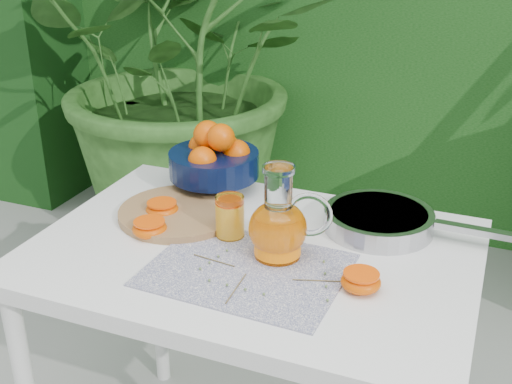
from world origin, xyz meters
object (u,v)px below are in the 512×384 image
at_px(white_table, 253,278).
at_px(fruit_bowl, 215,158).
at_px(saute_pan, 380,219).
at_px(cutting_board, 180,213).
at_px(juice_pitcher, 279,226).

relative_size(white_table, fruit_bowl, 3.80).
bearing_deg(saute_pan, white_table, -142.00).
bearing_deg(white_table, fruit_bowl, 129.23).
bearing_deg(cutting_board, white_table, -19.13).
height_order(white_table, saute_pan, saute_pan).
relative_size(juice_pitcher, saute_pan, 0.46).
bearing_deg(saute_pan, fruit_bowl, 170.84).
distance_m(fruit_bowl, juice_pitcher, 0.41).
bearing_deg(juice_pitcher, saute_pan, 49.99).
bearing_deg(white_table, juice_pitcher, -15.57).
bearing_deg(fruit_bowl, white_table, -50.77).
bearing_deg(cutting_board, saute_pan, 13.54).
height_order(white_table, juice_pitcher, juice_pitcher).
bearing_deg(juice_pitcher, cutting_board, 161.69).
height_order(cutting_board, juice_pitcher, juice_pitcher).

